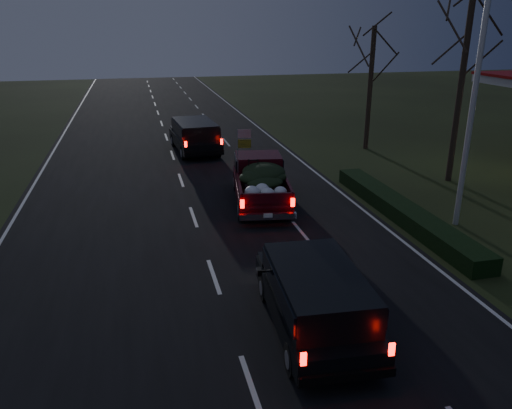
{
  "coord_description": "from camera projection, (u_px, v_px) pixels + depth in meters",
  "views": [
    {
      "loc": [
        -1.89,
        -13.12,
        7.07
      ],
      "look_at": [
        1.86,
        2.36,
        1.3
      ],
      "focal_mm": 35.0,
      "sensor_mm": 36.0,
      "label": 1
    }
  ],
  "objects": [
    {
      "name": "pickup_truck",
      "position": [
        260.0,
        179.0,
        20.62
      ],
      "size": [
        2.79,
        5.56,
        2.79
      ],
      "rotation": [
        0.0,
        0.0,
        -0.15
      ],
      "color": "#3E0812",
      "rests_on": "ground"
    },
    {
      "name": "rear_suv",
      "position": [
        316.0,
        294.0,
        11.81
      ],
      "size": [
        2.33,
        4.94,
        1.38
      ],
      "rotation": [
        0.0,
        0.0,
        -0.07
      ],
      "color": "black",
      "rests_on": "ground"
    },
    {
      "name": "ground",
      "position": [
        214.0,
        277.0,
        14.82
      ],
      "size": [
        120.0,
        120.0,
        0.0
      ],
      "primitive_type": "plane",
      "color": "black",
      "rests_on": "ground"
    },
    {
      "name": "bare_tree_mid",
      "position": [
        467.0,
        42.0,
        21.82
      ],
      "size": [
        3.6,
        3.6,
        8.5
      ],
      "color": "black",
      "rests_on": "ground"
    },
    {
      "name": "bare_tree_far",
      "position": [
        372.0,
        59.0,
        28.38
      ],
      "size": [
        3.6,
        3.6,
        7.0
      ],
      "color": "black",
      "rests_on": "ground"
    },
    {
      "name": "road_asphalt",
      "position": [
        214.0,
        276.0,
        14.81
      ],
      "size": [
        14.0,
        120.0,
        0.02
      ],
      "primitive_type": "cube",
      "color": "black",
      "rests_on": "ground"
    },
    {
      "name": "light_pole",
      "position": [
        477.0,
        74.0,
        16.88
      ],
      "size": [
        0.5,
        0.9,
        9.16
      ],
      "color": "silver",
      "rests_on": "ground"
    },
    {
      "name": "lead_suv",
      "position": [
        195.0,
        133.0,
        28.85
      ],
      "size": [
        2.55,
        5.36,
        1.5
      ],
      "rotation": [
        0.0,
        0.0,
        0.07
      ],
      "color": "black",
      "rests_on": "ground"
    },
    {
      "name": "hedge_row",
      "position": [
        402.0,
        211.0,
        19.18
      ],
      "size": [
        1.0,
        10.0,
        0.6
      ],
      "primitive_type": "cube",
      "color": "black",
      "rests_on": "ground"
    }
  ]
}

